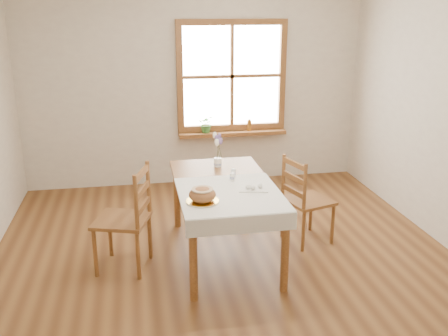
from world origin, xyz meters
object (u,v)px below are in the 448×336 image
Objects in this scene: dining_table at (224,191)px; bread_plate at (202,201)px; chair_right at (308,199)px; chair_left at (122,218)px; flower_vase at (218,163)px.

bread_plate reaches higher than dining_table.
bread_plate is (-0.27, -0.46, 0.10)m from dining_table.
dining_table is 0.94m from chair_right.
bread_plate is at bearing 78.32° from chair_left.
dining_table is 0.51m from flower_vase.
bread_plate is at bearing -107.17° from flower_vase.
bread_plate is at bearing -120.37° from dining_table.
chair_left is 0.84m from bread_plate.
flower_vase is at bearing 87.23° from dining_table.
chair_left is at bearing -150.37° from flower_vase.
bread_plate is 3.03× the size of flower_vase.
chair_right is at bearing -20.64° from flower_vase.
chair_left reaches higher than chair_right.
chair_left is 1.08× the size of chair_right.
flower_vase reaches higher than bread_plate.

